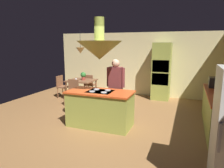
# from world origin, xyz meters

# --- Properties ---
(ground) EXTENTS (8.16, 8.16, 0.00)m
(ground) POSITION_xyz_m (0.00, 0.00, 0.00)
(ground) COLOR olive
(wall_back) EXTENTS (6.80, 0.10, 2.55)m
(wall_back) POSITION_xyz_m (0.00, 3.45, 1.27)
(wall_back) COLOR beige
(wall_back) RESTS_ON ground
(kitchen_island) EXTENTS (1.67, 0.84, 0.94)m
(kitchen_island) POSITION_xyz_m (0.00, -0.20, 0.46)
(kitchen_island) COLOR #939E42
(kitchen_island) RESTS_ON ground
(counter_run_right) EXTENTS (0.73, 2.55, 0.92)m
(counter_run_right) POSITION_xyz_m (2.84, 0.60, 0.47)
(counter_run_right) COLOR #939E42
(counter_run_right) RESTS_ON ground
(oven_tower) EXTENTS (0.66, 0.62, 2.14)m
(oven_tower) POSITION_xyz_m (1.10, 3.04, 1.07)
(oven_tower) COLOR #939E42
(oven_tower) RESTS_ON ground
(dining_table) EXTENTS (0.98, 0.89, 0.76)m
(dining_table) POSITION_xyz_m (-1.70, 1.90, 0.65)
(dining_table) COLOR brown
(dining_table) RESTS_ON ground
(person_at_island) EXTENTS (0.53, 0.22, 1.68)m
(person_at_island) POSITION_xyz_m (0.18, 0.49, 0.97)
(person_at_island) COLOR tan
(person_at_island) RESTS_ON ground
(range_hood) EXTENTS (1.10, 1.10, 1.00)m
(range_hood) POSITION_xyz_m (0.00, -0.20, 1.97)
(range_hood) COLOR #939E42
(pendant_light_over_table) EXTENTS (0.32, 0.32, 0.82)m
(pendant_light_over_table) POSITION_xyz_m (-1.70, 1.90, 1.86)
(pendant_light_over_table) COLOR #E0B266
(chair_facing_island) EXTENTS (0.40, 0.40, 0.87)m
(chair_facing_island) POSITION_xyz_m (-1.70, 1.23, 0.50)
(chair_facing_island) COLOR brown
(chair_facing_island) RESTS_ON ground
(chair_by_back_wall) EXTENTS (0.40, 0.40, 0.87)m
(chair_by_back_wall) POSITION_xyz_m (-1.70, 2.57, 0.50)
(chair_by_back_wall) COLOR brown
(chair_by_back_wall) RESTS_ON ground
(chair_at_corner) EXTENTS (0.40, 0.40, 0.87)m
(chair_at_corner) POSITION_xyz_m (-2.57, 1.90, 0.50)
(chair_at_corner) COLOR brown
(chair_at_corner) RESTS_ON ground
(potted_plant_on_table) EXTENTS (0.20, 0.20, 0.30)m
(potted_plant_on_table) POSITION_xyz_m (-1.62, 1.92, 0.93)
(potted_plant_on_table) COLOR #99382D
(potted_plant_on_table) RESTS_ON dining_table
(cup_on_table) EXTENTS (0.07, 0.07, 0.09)m
(cup_on_table) POSITION_xyz_m (-1.79, 1.68, 0.81)
(cup_on_table) COLOR white
(cup_on_table) RESTS_ON dining_table
(canister_sugar) EXTENTS (0.11, 0.11, 0.15)m
(canister_sugar) POSITION_xyz_m (2.84, 0.15, 0.99)
(canister_sugar) COLOR silver
(canister_sugar) RESTS_ON counter_run_right
(microwave_on_counter) EXTENTS (0.46, 0.36, 0.28)m
(microwave_on_counter) POSITION_xyz_m (2.84, 1.35, 1.06)
(microwave_on_counter) COLOR #232326
(microwave_on_counter) RESTS_ON counter_run_right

